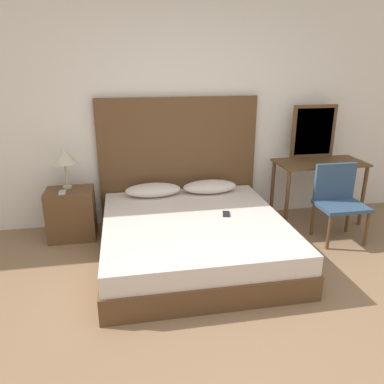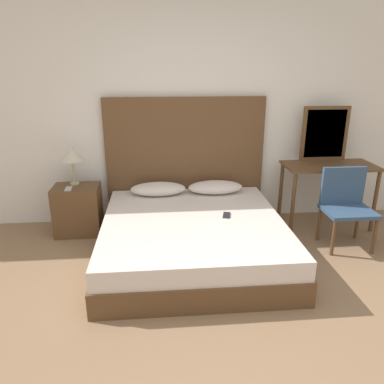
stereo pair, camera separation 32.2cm
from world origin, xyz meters
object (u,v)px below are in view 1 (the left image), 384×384
Objects in this scene: nightstand at (72,214)px; vanity_desk at (319,172)px; table_lamp at (64,157)px; phone_on_nightstand at (62,192)px; chair at (338,197)px; bed at (194,238)px; phone_on_bed at (226,214)px.

vanity_desk reaches higher than nightstand.
phone_on_nightstand is (-0.03, -0.17, -0.34)m from table_lamp.
chair reaches higher than vanity_desk.
bed is 12.40× the size of phone_on_nightstand.
vanity_desk is (1.65, 0.62, 0.43)m from bed.
phone_on_bed is at bearing 8.94° from bed.
phone_on_nightstand reaches higher than bed.
phone_on_nightstand is (-1.66, 0.53, 0.15)m from phone_on_bed.
vanity_desk is at bearing 23.43° from phone_on_bed.
chair is (2.90, -0.53, 0.19)m from nightstand.
chair is at bearing 4.06° from phone_on_bed.
nightstand is at bearing 151.68° from bed.
phone_on_bed is 1.06× the size of phone_on_nightstand.
chair is at bearing -10.37° from nightstand.
phone_on_nightstand is at bearing -179.36° from vanity_desk.
phone_on_nightstand reaches higher than phone_on_bed.
phone_on_nightstand is at bearing 162.27° from phone_on_bed.
phone_on_nightstand is at bearing 155.95° from bed.
table_lamp reaches higher than phone_on_bed.
phone_on_bed is 0.16× the size of vanity_desk.
table_lamp reaches higher than nightstand.
nightstand is (-1.26, 0.68, 0.08)m from bed.
vanity_desk is (1.30, 0.56, 0.22)m from phone_on_bed.
phone_on_nightstand is at bearing 171.55° from chair.
nightstand is 0.68× the size of chair.
bed is 1.81m from vanity_desk.
bed is 1.67m from chair.
bed is at bearing -171.06° from phone_on_bed.
table_lamp is 2.83× the size of phone_on_nightstand.
vanity_desk is at bearing 89.24° from chair.
nightstand is 0.64m from table_lamp.
bed is 1.82× the size of vanity_desk.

